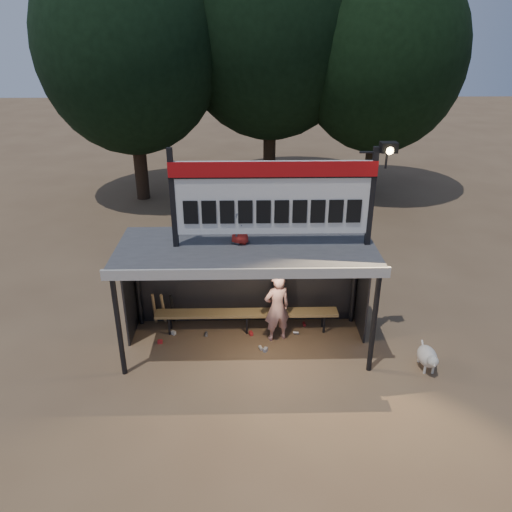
% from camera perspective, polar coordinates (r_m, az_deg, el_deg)
% --- Properties ---
extents(ground, '(80.00, 80.00, 0.00)m').
position_cam_1_polar(ground, '(10.80, -1.03, -10.10)').
color(ground, brown).
rests_on(ground, ground).
extents(player, '(0.65, 0.53, 1.56)m').
position_cam_1_polar(player, '(10.58, 2.41, -5.91)').
color(player, silver).
rests_on(player, ground).
extents(child_a, '(0.55, 0.49, 0.94)m').
position_cam_1_polar(child_a, '(9.59, -2.10, 4.08)').
color(child_a, slate).
rests_on(child_a, dugout_shelter).
extents(child_b, '(0.51, 0.40, 0.92)m').
position_cam_1_polar(child_b, '(9.58, -1.83, 4.01)').
color(child_b, '#AF221B').
rests_on(child_b, dugout_shelter).
extents(dugout_shelter, '(5.10, 2.08, 2.32)m').
position_cam_1_polar(dugout_shelter, '(10.08, -1.12, -0.66)').
color(dugout_shelter, '#3C3B3E').
rests_on(dugout_shelter, ground).
extents(scoreboard_assembly, '(4.10, 0.27, 1.99)m').
position_cam_1_polar(scoreboard_assembly, '(9.31, 2.28, 6.93)').
color(scoreboard_assembly, black).
rests_on(scoreboard_assembly, dugout_shelter).
extents(bench, '(4.00, 0.35, 0.48)m').
position_cam_1_polar(bench, '(11.02, -1.06, -6.61)').
color(bench, '#997B48').
rests_on(bench, ground).
extents(tree_left, '(6.46, 6.46, 9.27)m').
position_cam_1_polar(tree_left, '(19.27, -14.33, 22.21)').
color(tree_left, '#302015').
rests_on(tree_left, ground).
extents(tree_mid, '(7.22, 7.22, 10.36)m').
position_cam_1_polar(tree_mid, '(20.37, 1.70, 24.84)').
color(tree_mid, '#302215').
rests_on(tree_mid, ground).
extents(tree_right, '(6.08, 6.08, 8.72)m').
position_cam_1_polar(tree_right, '(20.01, 14.20, 21.36)').
color(tree_right, '#2E2114').
rests_on(tree_right, ground).
extents(dog, '(0.36, 0.81, 0.49)m').
position_cam_1_polar(dog, '(10.53, 19.04, -10.86)').
color(dog, beige).
rests_on(dog, ground).
extents(bats, '(0.48, 0.32, 0.84)m').
position_cam_1_polar(bats, '(11.41, -10.55, -5.91)').
color(bats, olive).
rests_on(bats, ground).
extents(litter, '(3.25, 1.08, 0.08)m').
position_cam_1_polar(litter, '(10.98, -1.96, -9.23)').
color(litter, '#B31E1F').
rests_on(litter, ground).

